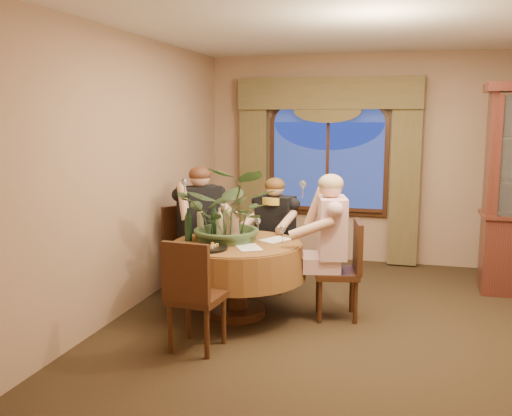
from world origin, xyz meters
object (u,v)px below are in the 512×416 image
(chair_back_right, at_px, (272,248))
(person_scarf, at_px, (275,235))
(chair_back, at_px, (188,251))
(centerpiece_plant, at_px, (231,177))
(dining_table, at_px, (237,279))
(chair_front_left, at_px, (197,294))
(wine_bottle_0, at_px, (188,224))
(wine_bottle_2, at_px, (200,221))
(olive_bowl, at_px, (244,240))
(chair_right, at_px, (337,270))
(person_back, at_px, (200,229))
(stoneware_vase, at_px, (233,226))
(wine_bottle_3, at_px, (220,224))
(wine_bottle_1, at_px, (214,222))
(person_pink, at_px, (332,246))

(chair_back_right, bearing_deg, person_scarf, 130.14)
(chair_back, bearing_deg, centerpiece_plant, 91.24)
(dining_table, bearing_deg, chair_front_left, -95.15)
(person_scarf, distance_m, centerpiece_plant, 1.09)
(wine_bottle_0, xyz_separation_m, wine_bottle_2, (0.05, 0.20, 0.00))
(chair_back_right, height_order, centerpiece_plant, centerpiece_plant)
(olive_bowl, bearing_deg, chair_front_left, -100.17)
(chair_right, distance_m, person_back, 1.70)
(dining_table, bearing_deg, chair_back, 141.68)
(stoneware_vase, xyz_separation_m, wine_bottle_2, (-0.35, 0.02, 0.03))
(dining_table, xyz_separation_m, wine_bottle_3, (-0.18, 0.03, 0.54))
(chair_front_left, height_order, wine_bottle_2, wine_bottle_2)
(chair_right, relative_size, person_back, 0.67)
(dining_table, height_order, chair_back_right, chair_back_right)
(centerpiece_plant, relative_size, wine_bottle_0, 3.34)
(person_back, xyz_separation_m, person_scarf, (0.84, 0.17, -0.06))
(wine_bottle_2, height_order, wine_bottle_3, same)
(centerpiece_plant, height_order, olive_bowl, centerpiece_plant)
(wine_bottle_1, bearing_deg, chair_back_right, 63.27)
(dining_table, bearing_deg, person_scarf, 77.63)
(stoneware_vase, bearing_deg, wine_bottle_2, 176.11)
(wine_bottle_3, bearing_deg, wine_bottle_0, -162.92)
(person_back, bearing_deg, chair_back, -7.28)
(dining_table, relative_size, wine_bottle_0, 4.16)
(chair_back, distance_m, wine_bottle_3, 0.92)
(chair_right, distance_m, chair_back_right, 1.13)
(person_back, bearing_deg, wine_bottle_0, 59.22)
(wine_bottle_0, bearing_deg, chair_front_left, -63.84)
(person_scarf, height_order, wine_bottle_2, person_scarf)
(stoneware_vase, distance_m, wine_bottle_2, 0.36)
(olive_bowl, xyz_separation_m, wine_bottle_0, (-0.56, -0.05, 0.14))
(wine_bottle_1, bearing_deg, olive_bowl, -25.10)
(person_back, relative_size, stoneware_vase, 5.12)
(centerpiece_plant, height_order, wine_bottle_3, centerpiece_plant)
(chair_back, height_order, stoneware_vase, stoneware_vase)
(chair_back, xyz_separation_m, wine_bottle_1, (0.48, -0.44, 0.44))
(centerpiece_plant, height_order, wine_bottle_2, centerpiece_plant)
(chair_back_right, bearing_deg, stoneware_vase, 84.19)
(wine_bottle_1, bearing_deg, wine_bottle_2, -172.54)
(stoneware_vase, height_order, olive_bowl, stoneware_vase)
(dining_table, distance_m, person_back, 1.00)
(olive_bowl, bearing_deg, chair_back, 143.78)
(dining_table, relative_size, person_scarf, 1.05)
(person_scarf, bearing_deg, centerpiece_plant, 83.19)
(centerpiece_plant, bearing_deg, person_pink, 7.32)
(wine_bottle_1, bearing_deg, stoneware_vase, -11.58)
(olive_bowl, relative_size, wine_bottle_0, 0.51)
(stoneware_vase, relative_size, wine_bottle_0, 0.85)
(dining_table, relative_size, wine_bottle_2, 4.16)
(chair_back_right, xyz_separation_m, olive_bowl, (-0.04, -0.97, 0.30))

